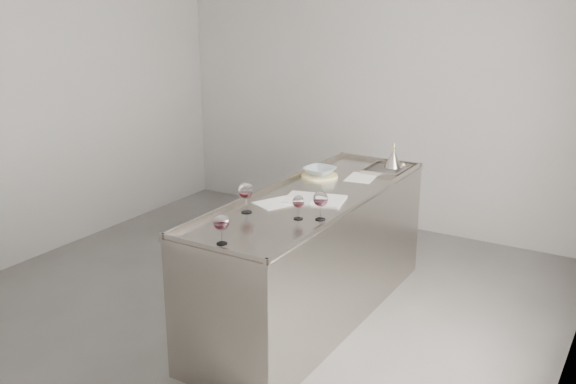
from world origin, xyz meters
The scene contains 12 objects.
room_shell centered at (0.00, 0.00, 1.40)m, with size 4.54×5.04×2.84m.
counter centered at (0.50, 0.30, 0.47)m, with size 0.77×2.42×0.97m.
wine_glass_left centered at (0.29, -0.24, 1.08)m, with size 0.10×0.10×0.20m.
wine_glass_middle centered at (0.48, -0.78, 1.07)m, with size 0.09×0.09×0.18m.
wine_glass_right centered at (0.78, -0.12, 1.07)m, with size 0.10×0.10×0.19m.
wine_glass_small centered at (0.65, -0.18, 1.05)m, with size 0.08×0.08×0.16m.
notebook centered at (0.55, 0.22, 0.95)m, with size 0.46×0.37×0.02m.
loose_paper_top centered at (0.59, 0.92, 0.94)m, with size 0.21×0.30×0.00m, color white.
loose_paper_under centered at (0.37, 0.04, 0.94)m, with size 0.23×0.32×0.00m, color white.
trivet centered at (0.29, 0.77, 0.95)m, with size 0.29×0.29×0.02m, color beige.
ceramic_bowl centered at (0.29, 0.77, 0.99)m, with size 0.24×0.24×0.06m, color #8A9EA1.
wine_funnel centered at (0.68, 1.35, 1.01)m, with size 0.15×0.15×0.22m.
Camera 1 is at (2.59, -3.55, 2.31)m, focal length 40.00 mm.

